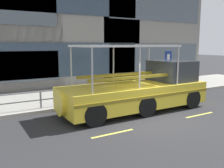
# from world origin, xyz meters

# --- Properties ---
(ground_plane) EXTENTS (120.00, 120.00, 0.00)m
(ground_plane) POSITION_xyz_m (0.00, 0.00, 0.00)
(ground_plane) COLOR #2B2B2D
(sidewalk) EXTENTS (32.00, 4.80, 0.18)m
(sidewalk) POSITION_xyz_m (0.00, 5.60, 0.09)
(sidewalk) COLOR #99968E
(sidewalk) RESTS_ON ground_plane
(curb_edge) EXTENTS (32.00, 0.18, 0.18)m
(curb_edge) POSITION_xyz_m (0.00, 3.11, 0.09)
(curb_edge) COLOR #B2ADA3
(curb_edge) RESTS_ON ground_plane
(lane_centreline) EXTENTS (25.80, 0.12, 0.01)m
(lane_centreline) POSITION_xyz_m (-0.00, -0.97, 0.00)
(lane_centreline) COLOR #DBD64C
(lane_centreline) RESTS_ON ground_plane
(curb_guardrail) EXTENTS (11.95, 0.09, 0.88)m
(curb_guardrail) POSITION_xyz_m (0.05, 3.45, 0.77)
(curb_guardrail) COLOR gray
(curb_guardrail) RESTS_ON sidewalk
(parking_sign) EXTENTS (0.60, 0.12, 2.68)m
(parking_sign) POSITION_xyz_m (5.03, 4.05, 2.00)
(parking_sign) COLOR #4C4F54
(parking_sign) RESTS_ON sidewalk
(duck_tour_boat) EXTENTS (9.41, 2.62, 3.29)m
(duck_tour_boat) POSITION_xyz_m (0.75, 1.25, 1.06)
(duck_tour_boat) COLOR yellow
(duck_tour_boat) RESTS_ON ground_plane
(pedestrian_near_bow) EXTENTS (0.32, 0.37, 1.60)m
(pedestrian_near_bow) POSITION_xyz_m (4.10, 4.88, 1.14)
(pedestrian_near_bow) COLOR #47423D
(pedestrian_near_bow) RESTS_ON sidewalk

